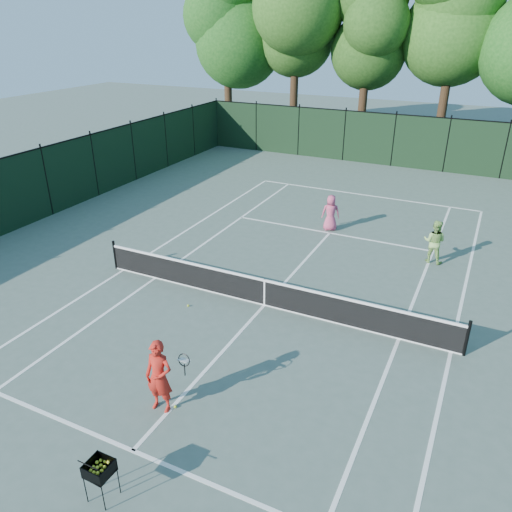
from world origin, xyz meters
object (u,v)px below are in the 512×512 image
at_px(loose_ball_near_cart, 175,407).
at_px(coach, 159,377).
at_px(player_pink, 331,213).
at_px(ball_hopper, 99,469).
at_px(player_green, 434,241).
at_px(loose_ball_midcourt, 188,306).

bearing_deg(loose_ball_near_cart, coach, -153.05).
height_order(coach, loose_ball_near_cart, coach).
bearing_deg(player_pink, coach, 68.34).
bearing_deg(coach, loose_ball_near_cart, 21.99).
relative_size(player_pink, loose_ball_near_cart, 22.19).
distance_m(ball_hopper, loose_ball_near_cart, 2.63).
relative_size(player_green, loose_ball_midcourt, 23.60).
relative_size(coach, loose_ball_midcourt, 26.29).
xyz_separation_m(player_pink, ball_hopper, (0.34, -14.25, -0.03)).
bearing_deg(loose_ball_midcourt, player_green, 46.22).
bearing_deg(loose_ball_near_cart, loose_ball_midcourt, 119.09).
height_order(player_green, loose_ball_midcourt, player_green).
distance_m(coach, player_pink, 11.84).
bearing_deg(loose_ball_midcourt, coach, -64.69).
distance_m(player_green, ball_hopper, 13.54).
xyz_separation_m(player_pink, loose_ball_near_cart, (0.19, -11.71, -0.72)).
bearing_deg(ball_hopper, loose_ball_near_cart, 95.76).
distance_m(coach, loose_ball_midcourt, 4.52).
relative_size(coach, loose_ball_near_cart, 26.29).
xyz_separation_m(player_pink, loose_ball_midcourt, (-1.96, -7.84, -0.72)).
height_order(ball_hopper, loose_ball_midcourt, ball_hopper).
bearing_deg(loose_ball_near_cart, ball_hopper, -86.61).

